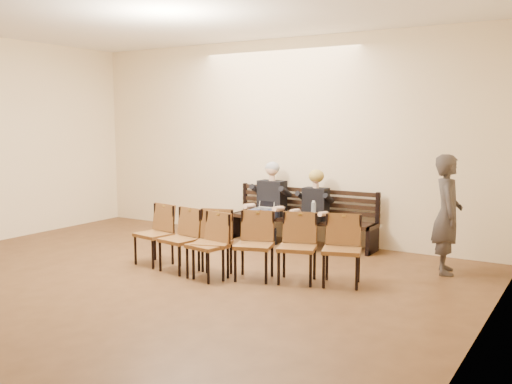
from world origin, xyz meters
TOP-DOWN VIEW (x-y plane):
  - ground at (0.00, 0.00)m, footprint 10.00×10.00m
  - room_walls at (0.00, 0.79)m, footprint 8.02×10.01m
  - bench at (0.64, 4.65)m, footprint 2.60×0.90m
  - seated_man at (0.08, 4.53)m, footprint 0.57×0.80m
  - seated_woman at (0.92, 4.53)m, footprint 0.50×0.70m
  - laptop at (0.06, 4.37)m, footprint 0.31×0.25m
  - water_bottle at (1.04, 4.30)m, footprint 0.09×0.09m
  - bag at (0.09, 4.32)m, footprint 0.46×0.39m
  - passerby at (3.17, 4.05)m, footprint 0.65×0.80m
  - chair_row_front at (1.36, 2.50)m, footprint 2.24×1.14m
  - chair_row_back at (-0.02, 2.22)m, footprint 1.64×0.74m

SIDE VIEW (x-z plane):
  - ground at x=0.00m, z-range 0.00..0.00m
  - bag at x=0.09m, z-range 0.00..0.29m
  - bench at x=0.64m, z-range 0.00..0.45m
  - chair_row_back at x=-0.02m, z-range 0.00..0.88m
  - chair_row_front at x=1.36m, z-range 0.00..0.90m
  - laptop at x=0.06m, z-range 0.45..0.67m
  - water_bottle at x=1.04m, z-range 0.45..0.70m
  - seated_woman at x=0.92m, z-range 0.00..1.17m
  - seated_man at x=0.08m, z-range 0.00..1.38m
  - passerby at x=3.17m, z-range 0.00..1.89m
  - room_walls at x=0.00m, z-range 0.78..4.29m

